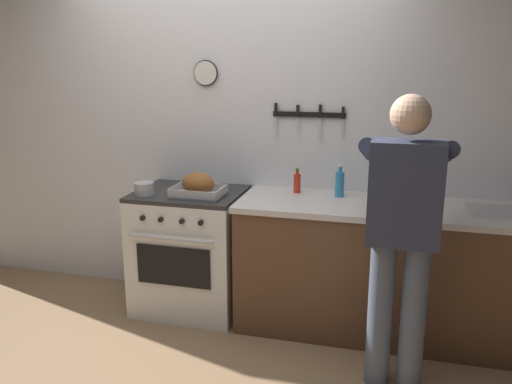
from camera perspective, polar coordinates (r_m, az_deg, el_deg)
wall_back at (r=4.06m, az=-2.53°, el=6.56°), size 6.00×0.13×2.60m
counter_block at (r=3.75m, az=14.02°, el=-7.93°), size 2.03×0.65×0.90m
stove at (r=4.01m, az=-6.96°, el=-6.19°), size 0.76×0.67×0.90m
person_cook at (r=3.02m, az=15.28°, el=-3.49°), size 0.51×0.63×1.66m
roasting_pan at (r=3.73m, az=-6.16°, el=0.66°), size 0.35×0.26×0.17m
saucepan at (r=3.84m, az=-11.78°, el=0.36°), size 0.14×0.14×0.09m
cutting_board at (r=3.54m, az=15.24°, el=-1.56°), size 0.36×0.24×0.02m
bottle_hot_sauce at (r=3.81m, az=4.38°, el=0.99°), size 0.05×0.05×0.18m
bottle_dish_soap at (r=3.74m, az=8.86°, el=0.91°), size 0.06×0.06×0.22m
bottle_cooking_oil at (r=3.75m, az=15.90°, el=0.97°), size 0.07×0.07×0.28m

